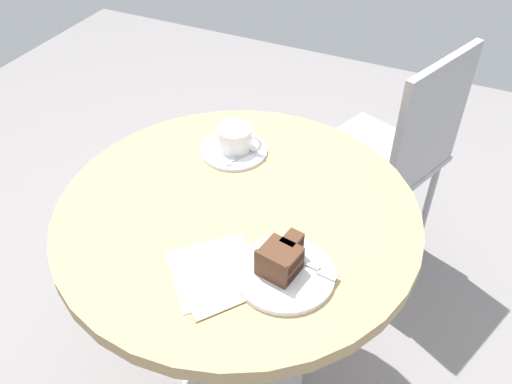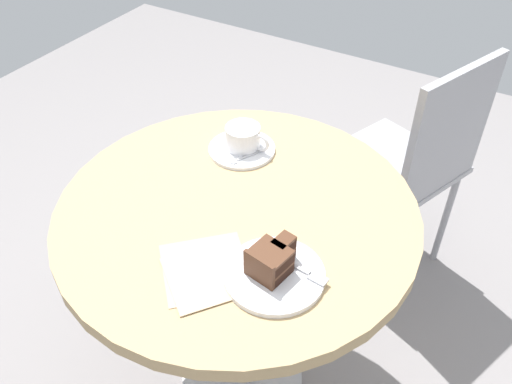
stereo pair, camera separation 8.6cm
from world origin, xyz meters
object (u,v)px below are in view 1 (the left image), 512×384
(saucer, at_px, (234,150))
(fork, at_px, (310,266))
(cafe_chair, at_px, (398,149))
(cake_plate, at_px, (284,273))
(cake_slice, at_px, (281,259))
(coffee_cup, at_px, (236,138))
(teaspoon, at_px, (237,159))
(napkin, at_px, (215,274))

(saucer, distance_m, fork, 0.43)
(saucer, bearing_deg, cafe_chair, 55.40)
(cake_plate, xyz_separation_m, cake_slice, (-0.01, 0.00, 0.03))
(saucer, xyz_separation_m, coffee_cup, (0.00, 0.01, 0.03))
(coffee_cup, distance_m, teaspoon, 0.06)
(cake_slice, height_order, fork, cake_slice)
(cake_slice, bearing_deg, cake_plate, -16.59)
(napkin, xyz_separation_m, cafe_chair, (0.18, 0.87, -0.21))
(cake_slice, bearing_deg, coffee_cup, 128.82)
(teaspoon, height_order, fork, fork)
(cake_plate, bearing_deg, fork, 37.81)
(saucer, xyz_separation_m, cake_plate, (0.27, -0.32, 0.00))
(cake_plate, bearing_deg, teaspoon, 130.93)
(coffee_cup, height_order, cafe_chair, cafe_chair)
(teaspoon, bearing_deg, cafe_chair, 176.35)
(cake_slice, distance_m, napkin, 0.13)
(saucer, bearing_deg, cake_plate, -49.69)
(fork, bearing_deg, napkin, -145.18)
(cake_plate, height_order, cake_slice, cake_slice)
(coffee_cup, distance_m, cafe_chair, 0.64)
(saucer, distance_m, coffee_cup, 0.04)
(teaspoon, relative_size, cake_plate, 0.45)
(saucer, bearing_deg, fork, -42.72)
(coffee_cup, height_order, napkin, coffee_cup)
(fork, bearing_deg, saucer, 143.59)
(saucer, bearing_deg, napkin, -68.26)
(teaspoon, xyz_separation_m, cake_slice, (0.24, -0.28, 0.03))
(cake_plate, distance_m, napkin, 0.14)
(teaspoon, bearing_deg, saucer, -117.92)
(saucer, xyz_separation_m, cafe_chair, (0.34, 0.49, -0.21))
(cake_slice, xyz_separation_m, fork, (0.05, 0.03, -0.03))
(fork, bearing_deg, coffee_cup, 142.81)
(coffee_cup, xyz_separation_m, napkin, (0.15, -0.39, -0.04))
(saucer, relative_size, cake_slice, 1.58)
(saucer, xyz_separation_m, napkin, (0.15, -0.38, -0.00))
(cake_plate, distance_m, fork, 0.05)
(saucer, height_order, cake_slice, cake_slice)
(coffee_cup, relative_size, teaspoon, 1.33)
(teaspoon, relative_size, cake_slice, 0.84)
(cake_plate, distance_m, cafe_chair, 0.84)
(saucer, relative_size, coffee_cup, 1.42)
(fork, distance_m, napkin, 0.19)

